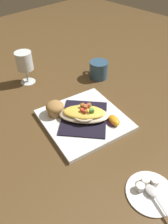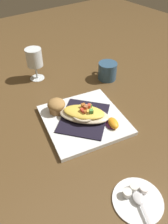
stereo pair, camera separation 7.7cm
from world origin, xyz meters
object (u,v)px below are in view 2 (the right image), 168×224
Objects in this scene: gratin_dish at (84,114)px; spoon at (139,200)px; creamer_cup_0 at (144,189)px; creamer_cup_2 at (127,193)px; square_plate at (84,120)px; coffee_mug at (107,72)px; stemmed_glass at (35,59)px; orange_garnish at (113,123)px; muffin at (56,106)px; creamer_saucer at (138,200)px; creamer_cup_1 at (134,187)px.

spoon is (0.33, -0.07, -0.02)m from gratin_dish.
creamer_cup_0 is (0.32, -0.04, -0.02)m from gratin_dish.
gratin_dish is 1.88× the size of spoon.
creamer_cup_2 is at bearing -112.99° from creamer_cup_0.
spoon is at bearing -11.84° from square_plate.
coffee_mug reaches higher than creamer_cup_0.
stemmed_glass is 0.69m from creamer_cup_0.
coffee_mug reaches higher than orange_garnish.
muffin is 0.42m from spoon.
coffee_mug is 0.78× the size of stemmed_glass.
gratin_dish is 2.94× the size of muffin.
stemmed_glass is (-0.28, 0.06, 0.05)m from muffin.
creamer_saucer is (0.42, -0.01, -0.04)m from muffin.
coffee_mug is at bearing 146.13° from creamer_cup_1.
orange_garnish is at bearing -37.77° from coffee_mug.
orange_garnish reaches higher than creamer_saucer.
square_plate is 2.46× the size of coffee_mug.
stemmed_glass is at bearing 174.90° from creamer_cup_1.
gratin_dish is 0.34m from creamer_saucer.
square_plate is at bearing -56.53° from coffee_mug.
stemmed_glass reaches higher than square_plate.
stemmed_glass reaches higher than creamer_cup_0.
creamer_cup_0 and creamer_cup_2 have the same top height.
creamer_cup_0 is (-0.01, 0.03, 0.01)m from creamer_saucer.
coffee_mug is 4.71× the size of creamer_cup_2.
gratin_dish is 0.11m from muffin.
spoon reaches higher than creamer_saucer.
creamer_cup_2 is (0.67, -0.09, -0.08)m from stemmed_glass.
creamer_cup_1 is (0.30, -0.06, 0.01)m from square_plate.
creamer_saucer is at bearing -11.73° from gratin_dish.
creamer_saucer is (0.33, -0.07, -0.00)m from square_plate.
orange_garnish is 0.33m from coffee_mug.
muffin is (-0.09, -0.06, 0.00)m from gratin_dish.
coffee_mug is at bearing 123.47° from square_plate.
square_plate is 1.92× the size of stemmed_glass.
creamer_saucer is at bearing -22.99° from creamer_cup_1.
spoon is 0.03m from creamer_cup_0.
stemmed_glass is (-0.37, 0.00, 0.06)m from gratin_dish.
coffee_mug is 1.09× the size of spoon.
spoon is at bearing -22.99° from creamer_saucer.
orange_garnish is 2.69× the size of creamer_cup_2.
coffee_mug is (-0.17, 0.26, 0.03)m from square_plate.
gratin_dish is at bearing -56.50° from coffee_mug.
coffee_mug reaches higher than gratin_dish.
creamer_cup_2 is at bearing -157.50° from spoon.
gratin_dish reaches higher than creamer_saucer.
creamer_saucer is (0.33, -0.07, -0.03)m from gratin_dish.
muffin is at bearing -146.99° from gratin_dish.
creamer_cup_1 is at bearing -10.58° from square_plate.
muffin is at bearing -12.73° from stemmed_glass.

